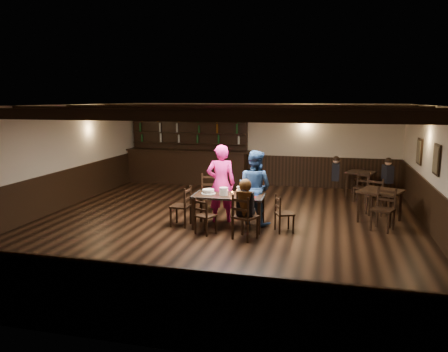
% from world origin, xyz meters
% --- Properties ---
extents(ground, '(10.00, 10.00, 0.00)m').
position_xyz_m(ground, '(0.00, 0.00, 0.00)').
color(ground, black).
rests_on(ground, ground).
extents(room_shell, '(9.02, 10.02, 2.71)m').
position_xyz_m(room_shell, '(0.01, 0.04, 1.75)').
color(room_shell, beige).
rests_on(room_shell, ground).
extents(dining_table, '(1.59, 0.83, 0.75)m').
position_xyz_m(dining_table, '(0.17, -0.12, 0.67)').
color(dining_table, black).
rests_on(dining_table, ground).
extents(chair_near_left, '(0.48, 0.48, 0.79)m').
position_xyz_m(chair_near_left, '(-0.24, -0.74, 0.46)').
color(chair_near_left, black).
rests_on(chair_near_left, ground).
extents(chair_near_right, '(0.57, 0.55, 0.94)m').
position_xyz_m(chair_near_right, '(0.65, -0.90, 0.55)').
color(chair_near_right, black).
rests_on(chair_near_right, ground).
extents(chair_end_left, '(0.42, 0.43, 0.91)m').
position_xyz_m(chair_end_left, '(-0.85, -0.23, 0.53)').
color(chair_end_left, black).
rests_on(chair_end_left, ground).
extents(chair_end_right, '(0.48, 0.49, 0.81)m').
position_xyz_m(chair_end_right, '(1.34, -0.15, 0.47)').
color(chair_end_right, black).
rests_on(chair_end_right, ground).
extents(chair_far_pushed, '(0.53, 0.51, 0.97)m').
position_xyz_m(chair_far_pushed, '(-0.64, 1.17, 0.57)').
color(chair_far_pushed, black).
rests_on(chair_far_pushed, ground).
extents(woman_pink, '(0.75, 0.59, 1.82)m').
position_xyz_m(woman_pink, '(-0.12, 0.33, 0.91)').
color(woman_pink, '#FF2996').
rests_on(woman_pink, ground).
extents(man_blue, '(1.01, 0.91, 1.71)m').
position_xyz_m(man_blue, '(0.67, 0.34, 0.85)').
color(man_blue, navy).
rests_on(man_blue, ground).
extents(seated_person, '(0.34, 0.51, 0.83)m').
position_xyz_m(seated_person, '(0.68, -0.84, 0.83)').
color(seated_person, black).
rests_on(seated_person, ground).
extents(cake, '(0.32, 0.32, 0.10)m').
position_xyz_m(cake, '(-0.31, -0.10, 0.80)').
color(cake, white).
rests_on(cake, dining_table).
extents(plate_stack_a, '(0.19, 0.19, 0.18)m').
position_xyz_m(plate_stack_a, '(0.07, -0.18, 0.84)').
color(plate_stack_a, white).
rests_on(plate_stack_a, dining_table).
extents(plate_stack_b, '(0.16, 0.16, 0.18)m').
position_xyz_m(plate_stack_b, '(0.41, -0.04, 0.84)').
color(plate_stack_b, white).
rests_on(plate_stack_b, dining_table).
extents(tea_light, '(0.05, 0.05, 0.06)m').
position_xyz_m(tea_light, '(0.22, -0.00, 0.78)').
color(tea_light, '#A5A8AD').
rests_on(tea_light, dining_table).
extents(salt_shaker, '(0.03, 0.03, 0.09)m').
position_xyz_m(salt_shaker, '(0.50, -0.17, 0.80)').
color(salt_shaker, silver).
rests_on(salt_shaker, dining_table).
extents(pepper_shaker, '(0.03, 0.03, 0.08)m').
position_xyz_m(pepper_shaker, '(0.63, -0.16, 0.79)').
color(pepper_shaker, '#A5A8AD').
rests_on(pepper_shaker, dining_table).
extents(drink_glass, '(0.08, 0.08, 0.12)m').
position_xyz_m(drink_glass, '(0.48, 0.01, 0.81)').
color(drink_glass, silver).
rests_on(drink_glass, dining_table).
extents(menu_red, '(0.28, 0.21, 0.00)m').
position_xyz_m(menu_red, '(0.65, -0.25, 0.75)').
color(menu_red, maroon).
rests_on(menu_red, dining_table).
extents(menu_blue, '(0.28, 0.20, 0.00)m').
position_xyz_m(menu_blue, '(0.68, 0.05, 0.75)').
color(menu_blue, navy).
rests_on(menu_blue, dining_table).
extents(bar_counter, '(4.26, 0.70, 2.20)m').
position_xyz_m(bar_counter, '(-2.42, 4.72, 0.73)').
color(bar_counter, black).
rests_on(bar_counter, ground).
extents(back_table_a, '(1.16, 1.16, 0.75)m').
position_xyz_m(back_table_a, '(3.48, 1.20, 0.65)').
color(back_table_a, black).
rests_on(back_table_a, ground).
extents(back_table_b, '(0.96, 0.96, 0.75)m').
position_xyz_m(back_table_b, '(3.19, 3.83, 0.64)').
color(back_table_b, black).
rests_on(back_table_b, ground).
extents(bg_patron_left, '(0.22, 0.35, 0.72)m').
position_xyz_m(bg_patron_left, '(2.48, 3.81, 0.83)').
color(bg_patron_left, black).
rests_on(bg_patron_left, ground).
extents(bg_patron_right, '(0.32, 0.40, 0.73)m').
position_xyz_m(bg_patron_right, '(3.92, 3.78, 0.83)').
color(bg_patron_right, black).
rests_on(bg_patron_right, ground).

